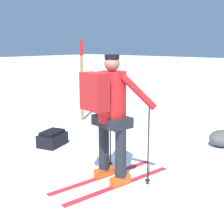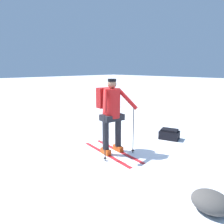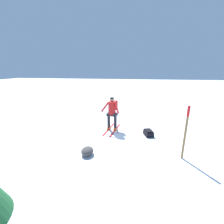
% 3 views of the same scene
% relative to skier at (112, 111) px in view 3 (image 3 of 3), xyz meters
% --- Properties ---
extents(ground_plane, '(80.00, 80.00, 0.00)m').
position_rel_skier_xyz_m(ground_plane, '(0.28, -0.30, -1.04)').
color(ground_plane, white).
extents(skier, '(1.88, 0.98, 1.76)m').
position_rel_skier_xyz_m(skier, '(0.00, 0.00, 0.00)').
color(skier, red).
rests_on(skier, ground_plane).
extents(dropped_backpack, '(0.62, 0.51, 0.29)m').
position_rel_skier_xyz_m(dropped_backpack, '(-0.46, -1.87, -0.91)').
color(dropped_backpack, black).
rests_on(dropped_backpack, ground_plane).
extents(trail_marker, '(0.08, 0.08, 1.98)m').
position_rel_skier_xyz_m(trail_marker, '(-2.26, -2.94, 0.10)').
color(trail_marker, olive).
rests_on(trail_marker, ground_plane).
extents(rock_boulder, '(0.54, 0.46, 0.30)m').
position_rel_skier_xyz_m(rock_boulder, '(-2.57, 0.55, -0.90)').
color(rock_boulder, '#474442').
rests_on(rock_boulder, ground_plane).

